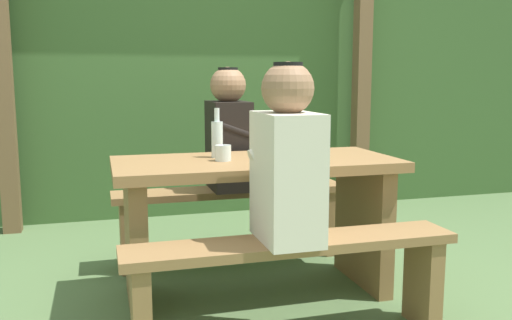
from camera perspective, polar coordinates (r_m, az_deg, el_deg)
ground_plane at (r=2.92m, az=0.00°, el=-13.72°), size 12.00×12.00×0.00m
hedge_backdrop at (r=4.86m, az=-7.29°, el=8.94°), size 6.40×0.90×2.29m
pergola_post_left at (r=4.24m, az=-24.84°, el=8.18°), size 0.12×0.12×2.27m
pergola_post_right at (r=4.70m, az=10.94°, el=8.76°), size 0.12×0.12×2.27m
picnic_table at (r=2.77m, az=0.00°, el=-4.45°), size 1.40×0.64×0.70m
bench_near at (r=2.31m, az=3.83°, el=-11.26°), size 1.40×0.24×0.45m
bench_far at (r=3.33m, az=-2.62°, el=-5.10°), size 1.40×0.24×0.45m
person_white_shirt at (r=2.20m, az=3.24°, el=0.04°), size 0.25×0.35×0.72m
person_black_coat at (r=3.24m, az=-2.88°, el=2.78°), size 0.25×0.35×0.72m
drinking_glass at (r=2.67m, az=-3.44°, el=0.74°), size 0.08×0.08×0.08m
bottle_left at (r=2.78m, az=4.11°, el=2.26°), size 0.06×0.06×0.23m
bottle_right at (r=2.78m, az=-4.07°, el=2.31°), size 0.06×0.06×0.25m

